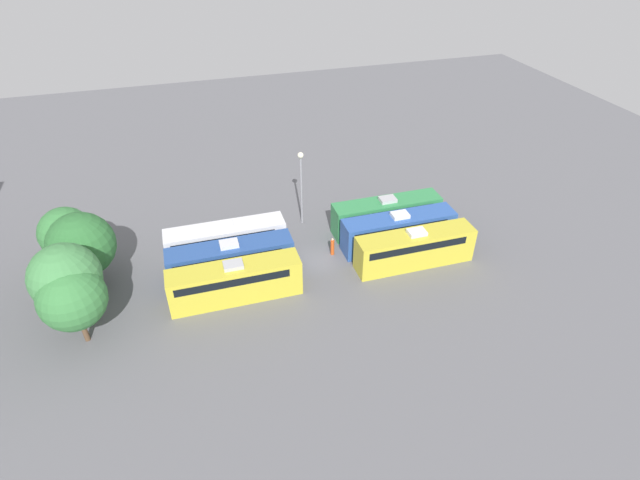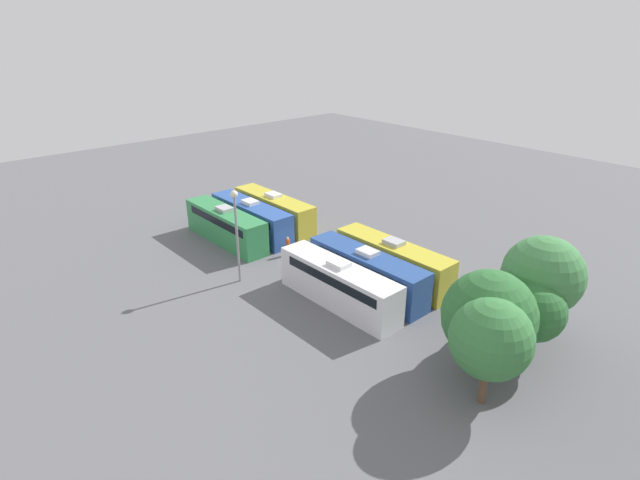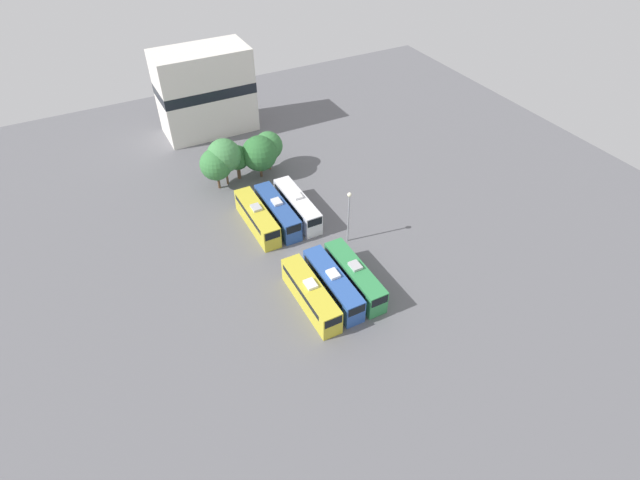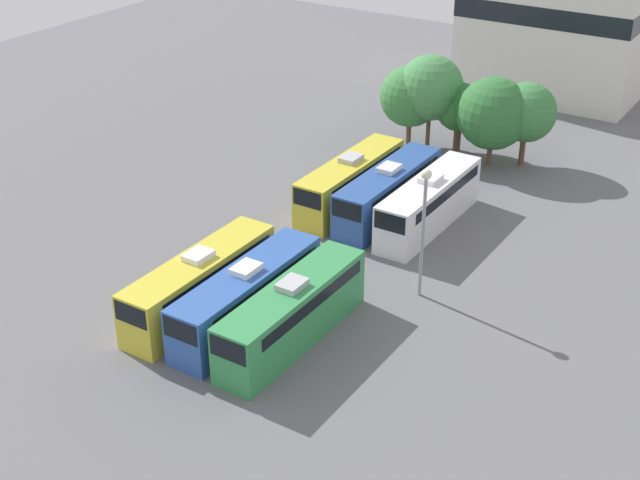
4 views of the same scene
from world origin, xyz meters
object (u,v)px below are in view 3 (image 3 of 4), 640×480
object	(u,v)px
tree_4	(268,146)
bus_0	(310,294)
depot_building	(205,91)
bus_5	(297,205)
worker_person	(311,256)
light_pole	(349,209)
bus_1	(333,284)
tree_3	(259,153)
tree_2	(237,158)
tree_0	(216,164)
tree_1	(224,156)
bus_3	(257,217)
bus_2	(354,275)
bus_4	(277,211)

from	to	relation	value
tree_4	bus_0	bearing A→B (deg)	-104.31
depot_building	bus_5	bearing A→B (deg)	-84.51
worker_person	light_pole	size ratio (longest dim) A/B	0.23
tree_4	depot_building	size ratio (longest dim) A/B	0.41
bus_1	tree_3	distance (m)	28.15
light_pole	tree_2	xyz separation A→B (m)	(-7.55, 21.37, -1.69)
bus_0	tree_0	size ratio (longest dim) A/B	1.65
worker_person	tree_4	distance (m)	23.46
tree_1	bus_3	bearing A→B (deg)	-89.70
bus_2	tree_2	distance (m)	29.50
tree_3	depot_building	size ratio (longest dim) A/B	0.44
bus_3	depot_building	xyz separation A→B (m)	(3.21, 30.44, 5.64)
tree_1	tree_2	world-z (taller)	tree_1
depot_building	worker_person	bearing A→B (deg)	-89.57
bus_2	tree_4	distance (m)	29.49
bus_3	tree_4	xyz separation A→B (m)	(7.54, 13.15, 2.46)
tree_2	tree_3	distance (m)	3.54
bus_3	depot_building	bearing A→B (deg)	83.98
tree_1	tree_3	distance (m)	5.60
bus_4	tree_2	size ratio (longest dim) A/B	1.95
bus_5	worker_person	distance (m)	10.00
bus_3	depot_building	world-z (taller)	depot_building
tree_1	tree_3	xyz separation A→B (m)	(5.51, -0.41, -0.92)
tree_2	bus_3	bearing A→B (deg)	-99.41
worker_person	tree_4	world-z (taller)	tree_4
tree_2	bus_2	bearing A→B (deg)	-82.30
worker_person	light_pole	world-z (taller)	light_pole
bus_3	tree_0	bearing A→B (deg)	97.69
bus_1	bus_3	distance (m)	16.46
light_pole	depot_building	distance (m)	39.42
tree_4	depot_building	world-z (taller)	depot_building
bus_3	bus_5	world-z (taller)	same
tree_4	depot_building	bearing A→B (deg)	104.07
tree_2	depot_building	distance (m)	17.88
tree_2	tree_4	size ratio (longest dim) A/B	0.86
tree_3	tree_0	bearing A→B (deg)	179.83
bus_1	bus_5	xyz separation A→B (m)	(3.05, 16.06, 0.00)
bus_3	worker_person	distance (m)	10.37
tree_0	tree_2	distance (m)	3.96
bus_4	light_pole	distance (m)	11.23
light_pole	worker_person	bearing A→B (deg)	-167.99
bus_5	tree_3	world-z (taller)	tree_3
light_pole	tree_1	xyz separation A→B (m)	(-9.77, 20.58, -0.27)
tree_1	tree_2	size ratio (longest dim) A/B	1.36
bus_5	light_pole	size ratio (longest dim) A/B	1.38
bus_2	tree_1	world-z (taller)	tree_1
bus_0	bus_4	xyz separation A→B (m)	(3.04, 16.31, 0.00)
tree_4	tree_2	bearing A→B (deg)	-178.19
light_pole	tree_2	bearing A→B (deg)	109.46
bus_0	bus_3	xyz separation A→B (m)	(-0.00, 16.41, 0.00)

